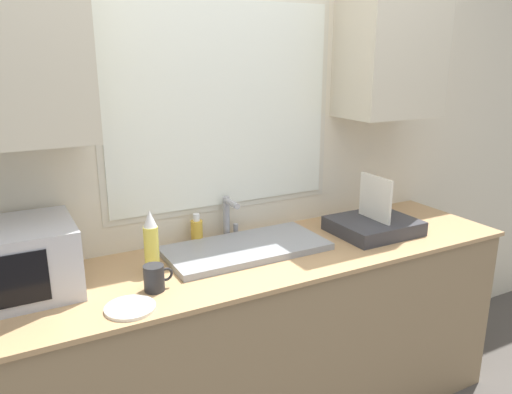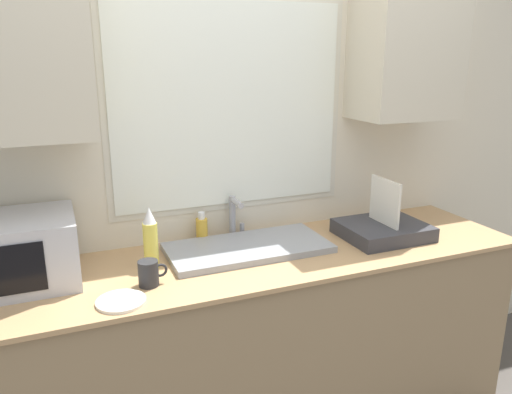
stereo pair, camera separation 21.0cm
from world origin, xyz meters
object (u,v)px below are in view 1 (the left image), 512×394
object	(u,v)px
soap_bottle	(197,231)
mug_near_sink	(155,278)
faucet	(229,215)
dish_rack	(374,224)
spray_bottle	(151,243)
microwave	(8,262)

from	to	relation	value
soap_bottle	mug_near_sink	size ratio (longest dim) A/B	1.28
mug_near_sink	faucet	bearing A→B (deg)	37.49
dish_rack	soap_bottle	world-z (taller)	dish_rack
spray_bottle	microwave	bearing A→B (deg)	174.31
faucet	mug_near_sink	world-z (taller)	faucet
spray_bottle	mug_near_sink	world-z (taller)	spray_bottle
faucet	dish_rack	bearing A→B (deg)	-22.20
microwave	soap_bottle	size ratio (longest dim) A/B	3.22
microwave	soap_bottle	xyz separation A→B (m)	(0.80, 0.16, -0.07)
microwave	faucet	bearing A→B (deg)	9.18
faucet	dish_rack	distance (m)	0.73
dish_rack	faucet	bearing A→B (deg)	157.80
microwave	dish_rack	distance (m)	1.64
dish_rack	soap_bottle	xyz separation A→B (m)	(-0.83, 0.28, 0.02)
microwave	mug_near_sink	distance (m)	0.53
faucet	dish_rack	world-z (taller)	dish_rack
microwave	soap_bottle	distance (m)	0.82
faucet	microwave	xyz separation A→B (m)	(-0.96, -0.16, 0.01)
faucet	spray_bottle	size ratio (longest dim) A/B	0.77
soap_bottle	mug_near_sink	xyz separation A→B (m)	(-0.32, -0.38, -0.01)
faucet	mug_near_sink	bearing A→B (deg)	-142.51
dish_rack	soap_bottle	bearing A→B (deg)	161.34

